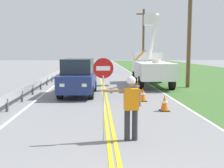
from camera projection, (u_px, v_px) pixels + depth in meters
The scene contains 14 objects.
centerline_yellow_left at pixel (101, 81), 23.21m from camera, with size 0.11×110.00×0.01m, color yellow.
centerline_yellow_right at pixel (103, 81), 23.22m from camera, with size 0.11×110.00×0.01m, color yellow.
edge_line_right at pixel (145, 81), 23.40m from camera, with size 0.12×110.00×0.01m, color silver.
edge_line_left at pixel (59, 82), 23.03m from camera, with size 0.12×110.00×0.01m, color silver.
flagger_worker at pixel (131, 104), 7.69m from camera, with size 1.09×0.25×1.83m.
stop_sign_paddle at pixel (103, 81), 7.55m from camera, with size 0.56×0.04×2.33m.
utility_bucket_truck at pixel (151, 66), 20.57m from camera, with size 2.88×6.88×5.31m.
oncoming_suv_nearest at pixel (78, 77), 15.86m from camera, with size 2.08×4.68×2.10m.
utility_pole_near at pixel (190, 21), 18.84m from camera, with size 1.80×0.28×8.83m.
utility_pole_mid at pixel (143, 39), 34.27m from camera, with size 1.80×0.28×7.73m.
traffic_cone_lead at pixel (165, 103), 11.62m from camera, with size 0.40×0.40×0.70m.
traffic_cone_mid at pixel (143, 95), 13.92m from camera, with size 0.40×0.40×0.70m.
traffic_cone_tail at pixel (138, 87), 17.11m from camera, with size 0.40×0.40×0.70m.
guardrail_left_shoulder at pixel (44, 80), 19.41m from camera, with size 0.10×32.00×0.71m.
Camera 1 is at (-0.38, -3.10, 2.50)m, focal length 44.06 mm.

